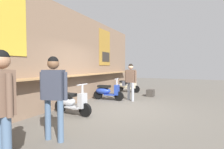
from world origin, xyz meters
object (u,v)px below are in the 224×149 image
(shopper_with_handbag, at_px, (130,78))
(shopper_passing, at_px, (2,98))
(merchandise_crate, at_px, (150,93))
(scooter_cream, at_px, (127,85))
(scooter_silver, at_px, (70,102))
(scooter_blue, at_px, (107,91))
(shopper_browsing, at_px, (54,89))

(shopper_with_handbag, distance_m, shopper_passing, 5.72)
(merchandise_crate, bearing_deg, scooter_cream, 61.18)
(scooter_cream, height_order, merchandise_crate, scooter_cream)
(scooter_silver, bearing_deg, scooter_blue, 93.89)
(scooter_cream, xyz_separation_m, shopper_with_handbag, (-2.28, -1.00, 0.58))
(scooter_silver, distance_m, scooter_cream, 5.16)
(shopper_browsing, distance_m, shopper_passing, 1.14)
(scooter_silver, bearing_deg, merchandise_crate, 73.74)
(scooter_silver, distance_m, scooter_blue, 2.55)
(scooter_silver, relative_size, shopper_passing, 0.82)
(scooter_silver, xyz_separation_m, scooter_blue, (2.55, 0.00, 0.00))
(shopper_with_handbag, distance_m, merchandise_crate, 1.72)
(scooter_cream, height_order, shopper_with_handbag, shopper_with_handbag)
(scooter_blue, bearing_deg, shopper_with_handbag, 14.33)
(scooter_silver, bearing_deg, scooter_cream, 93.90)
(scooter_cream, bearing_deg, shopper_passing, -80.55)
(scooter_silver, height_order, scooter_blue, same)
(scooter_blue, xyz_separation_m, shopper_with_handbag, (0.33, -1.00, 0.58))
(shopper_browsing, height_order, merchandise_crate, shopper_browsing)
(scooter_silver, distance_m, shopper_with_handbag, 3.10)
(scooter_cream, distance_m, shopper_with_handbag, 2.55)
(shopper_passing, bearing_deg, scooter_blue, -153.19)
(shopper_with_handbag, xyz_separation_m, shopper_browsing, (-4.59, 0.05, 0.08))
(scooter_cream, relative_size, merchandise_crate, 3.31)
(shopper_browsing, xyz_separation_m, merchandise_crate, (6.00, -0.63, -0.88))
(shopper_with_handbag, xyz_separation_m, merchandise_crate, (1.41, -0.58, -0.80))
(shopper_browsing, relative_size, shopper_passing, 0.98)
(scooter_silver, relative_size, shopper_with_handbag, 0.87)
(shopper_with_handbag, bearing_deg, shopper_passing, 11.38)
(scooter_blue, distance_m, scooter_cream, 2.61)
(scooter_blue, bearing_deg, shopper_browsing, -81.36)
(scooter_silver, relative_size, merchandise_crate, 3.31)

